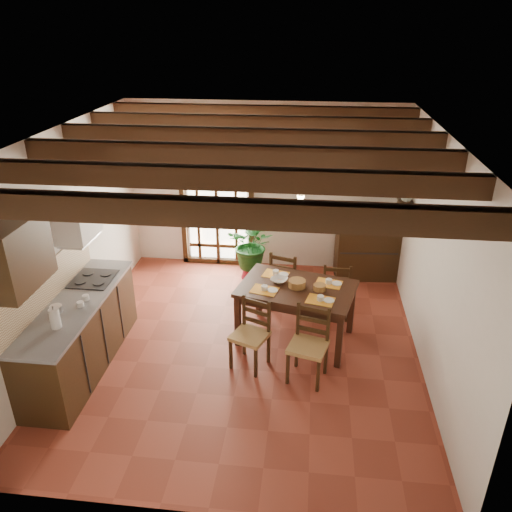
# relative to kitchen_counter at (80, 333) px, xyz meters

# --- Properties ---
(ground_plane) EXTENTS (5.00, 5.00, 0.00)m
(ground_plane) POSITION_rel_kitchen_counter_xyz_m (1.96, 0.60, -0.47)
(ground_plane) COLOR brown
(room_shell) EXTENTS (4.52, 5.02, 2.81)m
(room_shell) POSITION_rel_kitchen_counter_xyz_m (1.96, 0.60, 1.34)
(room_shell) COLOR silver
(room_shell) RESTS_ON ground_plane
(ceiling_beams) EXTENTS (4.50, 4.34, 0.20)m
(ceiling_beams) POSITION_rel_kitchen_counter_xyz_m (1.96, 0.60, 2.22)
(ceiling_beams) COLOR black
(ceiling_beams) RESTS_ON room_shell
(french_door) EXTENTS (1.26, 0.11, 2.32)m
(french_door) POSITION_rel_kitchen_counter_xyz_m (1.16, 3.05, 0.70)
(french_door) COLOR white
(french_door) RESTS_ON ground_plane
(kitchen_counter) EXTENTS (0.64, 2.25, 1.38)m
(kitchen_counter) POSITION_rel_kitchen_counter_xyz_m (0.00, 0.00, 0.00)
(kitchen_counter) COLOR black
(kitchen_counter) RESTS_ON ground_plane
(upper_cabinet) EXTENTS (0.35, 0.80, 0.70)m
(upper_cabinet) POSITION_rel_kitchen_counter_xyz_m (-0.12, -0.70, 1.38)
(upper_cabinet) COLOR black
(upper_cabinet) RESTS_ON room_shell
(range_hood) EXTENTS (0.38, 0.60, 0.54)m
(range_hood) POSITION_rel_kitchen_counter_xyz_m (-0.09, 0.55, 1.26)
(range_hood) COLOR white
(range_hood) RESTS_ON room_shell
(counter_items) EXTENTS (0.50, 1.43, 0.25)m
(counter_items) POSITION_rel_kitchen_counter_xyz_m (0.00, 0.09, 0.49)
(counter_items) COLOR black
(counter_items) RESTS_ON kitchen_counter
(dining_table) EXTENTS (1.65, 1.26, 0.80)m
(dining_table) POSITION_rel_kitchen_counter_xyz_m (2.61, 0.87, 0.22)
(dining_table) COLOR black
(dining_table) RESTS_ON ground_plane
(chair_near_left) EXTENTS (0.53, 0.52, 0.89)m
(chair_near_left) POSITION_rel_kitchen_counter_xyz_m (2.07, 0.23, -0.20)
(chair_near_left) COLOR #B2884B
(chair_near_left) RESTS_ON ground_plane
(chair_near_right) EXTENTS (0.52, 0.51, 0.93)m
(chair_near_right) POSITION_rel_kitchen_counter_xyz_m (2.78, 0.06, -0.18)
(chair_near_right) COLOR #B2884B
(chair_near_right) RESTS_ON ground_plane
(chair_far_left) EXTENTS (0.53, 0.52, 0.93)m
(chair_far_left) POSITION_rel_kitchen_counter_xyz_m (2.43, 1.69, -0.18)
(chair_far_left) COLOR #B2884B
(chair_far_left) RESTS_ON ground_plane
(chair_far_right) EXTENTS (0.41, 0.39, 0.89)m
(chair_far_right) POSITION_rel_kitchen_counter_xyz_m (3.14, 1.51, -0.20)
(chair_far_right) COLOR #B2884B
(chair_far_right) RESTS_ON ground_plane
(table_setting) EXTENTS (1.07, 0.71, 0.10)m
(table_setting) POSITION_rel_kitchen_counter_xyz_m (2.61, 0.87, 0.40)
(table_setting) COLOR #F7A027
(table_setting) RESTS_ON dining_table
(table_bowl) EXTENTS (0.28, 0.28, 0.05)m
(table_bowl) POSITION_rel_kitchen_counter_xyz_m (2.36, 0.98, 0.35)
(table_bowl) COLOR white
(table_bowl) RESTS_ON dining_table
(sideboard) EXTENTS (1.07, 0.55, 0.88)m
(sideboard) POSITION_rel_kitchen_counter_xyz_m (3.71, 2.83, -0.04)
(sideboard) COLOR black
(sideboard) RESTS_ON ground_plane
(crt_tv) EXTENTS (0.43, 0.40, 0.33)m
(crt_tv) POSITION_rel_kitchen_counter_xyz_m (3.71, 2.82, 0.59)
(crt_tv) COLOR black
(crt_tv) RESTS_ON sideboard
(fuse_box) EXTENTS (0.25, 0.03, 0.32)m
(fuse_box) POSITION_rel_kitchen_counter_xyz_m (3.46, 3.08, 1.28)
(fuse_box) COLOR white
(fuse_box) RESTS_ON room_shell
(plant_pot) EXTENTS (0.39, 0.39, 0.24)m
(plant_pot) POSITION_rel_kitchen_counter_xyz_m (1.82, 2.56, -0.36)
(plant_pot) COLOR maroon
(plant_pot) RESTS_ON ground_plane
(potted_plant) EXTENTS (2.21, 1.99, 2.17)m
(potted_plant) POSITION_rel_kitchen_counter_xyz_m (1.82, 2.56, 0.10)
(potted_plant) COLOR #144C19
(potted_plant) RESTS_ON ground_plane
(wall_shelf) EXTENTS (0.20, 0.42, 0.20)m
(wall_shelf) POSITION_rel_kitchen_counter_xyz_m (4.10, 2.20, 1.04)
(wall_shelf) COLOR black
(wall_shelf) RESTS_ON room_shell
(shelf_vase) EXTENTS (0.15, 0.15, 0.15)m
(shelf_vase) POSITION_rel_kitchen_counter_xyz_m (4.10, 2.20, 1.18)
(shelf_vase) COLOR #B2BFB2
(shelf_vase) RESTS_ON wall_shelf
(shelf_flowers) EXTENTS (0.14, 0.14, 0.36)m
(shelf_flowers) POSITION_rel_kitchen_counter_xyz_m (4.10, 2.20, 1.38)
(shelf_flowers) COLOR #F7A027
(shelf_flowers) RESTS_ON shelf_vase
(framed_picture) EXTENTS (0.03, 0.32, 0.32)m
(framed_picture) POSITION_rel_kitchen_counter_xyz_m (4.18, 2.20, 1.58)
(framed_picture) COLOR brown
(framed_picture) RESTS_ON room_shell
(pendant_lamp) EXTENTS (0.36, 0.36, 0.84)m
(pendant_lamp) POSITION_rel_kitchen_counter_xyz_m (2.61, 0.97, 1.60)
(pendant_lamp) COLOR black
(pendant_lamp) RESTS_ON room_shell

